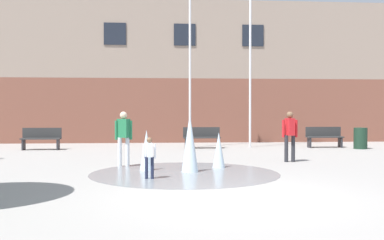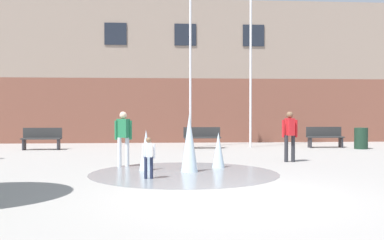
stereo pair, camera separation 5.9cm
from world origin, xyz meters
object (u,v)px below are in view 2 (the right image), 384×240
teen_by_trashcan (290,132)px  flagpole_left (191,43)px  park_bench_under_left_flagpole (202,137)px  trash_can (361,138)px  park_bench_left_of_flagpoles (42,138)px  flagpole_right (251,44)px  adult_near_bench (123,134)px  child_in_fountain (149,154)px  park_bench_near_trashcan (325,137)px

teen_by_trashcan → flagpole_left: size_ratio=0.18×
park_bench_under_left_flagpole → flagpole_left: bearing=134.9°
trash_can → park_bench_left_of_flagpoles: bearing=177.5°
park_bench_under_left_flagpole → trash_can: park_bench_under_left_flagpole is taller
park_bench_under_left_flagpole → flagpole_right: bearing=11.5°
adult_near_bench → trash_can: (9.60, 5.39, -0.48)m
adult_near_bench → flagpole_right: flagpole_right is taller
park_bench_left_of_flagpoles → park_bench_under_left_flagpole: same height
flagpole_right → park_bench_under_left_flagpole: bearing=-168.5°
teen_by_trashcan → trash_can: bearing=126.4°
park_bench_left_of_flagpoles → flagpole_left: 7.54m
child_in_fountain → trash_can: 11.79m
park_bench_under_left_flagpole → child_in_fountain: bearing=-103.7°
park_bench_left_of_flagpoles → flagpole_right: (8.96, 0.68, 4.12)m
adult_near_bench → flagpole_left: (2.44, 6.65, 3.67)m
park_bench_left_of_flagpoles → flagpole_left: size_ratio=0.18×
park_bench_near_trashcan → flagpole_right: (-3.20, 0.45, 4.12)m
park_bench_under_left_flagpole → trash_can: 6.76m
teen_by_trashcan → child_in_fountain: teen_by_trashcan is taller
teen_by_trashcan → flagpole_right: flagpole_right is taller
adult_near_bench → trash_can: size_ratio=1.77×
flagpole_left → flagpole_right: size_ratio=1.00×
teen_by_trashcan → flagpole_right: 6.92m
adult_near_bench → child_in_fountain: 2.60m
park_bench_under_left_flagpole → park_bench_near_trashcan: (5.44, 0.00, 0.00)m
flagpole_left → trash_can: flagpole_left is taller
park_bench_under_left_flagpole → adult_near_bench: (-2.89, -6.20, 0.45)m
teen_by_trashcan → adult_near_bench: 5.20m
park_bench_under_left_flagpole → adult_near_bench: adult_near_bench is taller
park_bench_left_of_flagpoles → teen_by_trashcan: size_ratio=1.01×
park_bench_left_of_flagpoles → park_bench_near_trashcan: bearing=1.1°
park_bench_under_left_flagpole → adult_near_bench: size_ratio=1.01×
teen_by_trashcan → flagpole_right: bearing=170.7°
park_bench_left_of_flagpoles → trash_can: park_bench_left_of_flagpoles is taller
park_bench_left_of_flagpoles → child_in_fountain: size_ratio=1.62×
teen_by_trashcan → trash_can: 6.43m
park_bench_left_of_flagpoles → teen_by_trashcan: bearing=-30.0°
adult_near_bench → child_in_fountain: bearing=-40.2°
park_bench_under_left_flagpole → teen_by_trashcan: bearing=-67.4°
flagpole_left → teen_by_trashcan: bearing=-65.3°
park_bench_near_trashcan → adult_near_bench: adult_near_bench is taller
park_bench_near_trashcan → trash_can: 1.51m
teen_by_trashcan → flagpole_right: size_ratio=0.18×
park_bench_left_of_flagpoles → trash_can: size_ratio=1.78×
park_bench_near_trashcan → child_in_fountain: bearing=-131.1°
child_in_fountain → flagpole_right: bearing=-35.2°
park_bench_under_left_flagpole → flagpole_left: (-0.45, 0.45, 4.13)m
park_bench_left_of_flagpoles → adult_near_bench: (3.83, -5.97, 0.45)m
park_bench_near_trashcan → adult_near_bench: (-8.33, -6.20, 0.45)m
adult_near_bench → flagpole_right: (5.13, 6.65, 3.66)m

